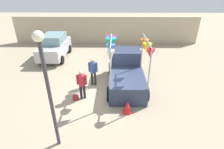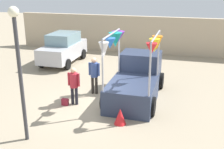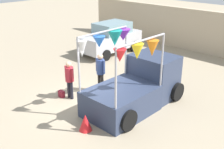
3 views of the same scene
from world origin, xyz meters
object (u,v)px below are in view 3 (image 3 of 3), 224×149
person_customer (69,77)px  person_vendor (100,69)px  handbag (62,94)px  parked_car (111,38)px  folded_kite_bundle_crimson (85,122)px  vendor_truck (138,83)px

person_customer → person_vendor: person_vendor is taller
handbag → parked_car: bearing=115.4°
person_vendor → folded_kite_bundle_crimson: size_ratio=2.87×
vendor_truck → folded_kite_bundle_crimson: vendor_truck is taller
person_vendor → handbag: person_vendor is taller
person_customer → folded_kite_bundle_crimson: bearing=-27.0°
handbag → folded_kite_bundle_crimson: 2.79m
parked_car → handbag: (2.79, -5.88, -0.80)m
parked_car → folded_kite_bundle_crimson: bearing=-51.6°
parked_car → vendor_truck: bearing=-37.0°
vendor_truck → person_customer: (-2.32, -1.57, 0.08)m
handbag → folded_kite_bundle_crimson: size_ratio=0.47×
person_customer → handbag: (-0.35, -0.20, -0.83)m
parked_car → person_customer: size_ratio=2.48×
person_vendor → folded_kite_bundle_crimson: (1.85, -2.50, -0.74)m
vendor_truck → person_vendor: 1.92m
folded_kite_bundle_crimson → person_vendor: bearing=126.5°
vendor_truck → person_customer: bearing=-146.0°
handbag → folded_kite_bundle_crimson: bearing=-20.0°
vendor_truck → parked_car: 6.84m
person_customer → vendor_truck: bearing=34.0°
person_customer → folded_kite_bundle_crimson: 2.63m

